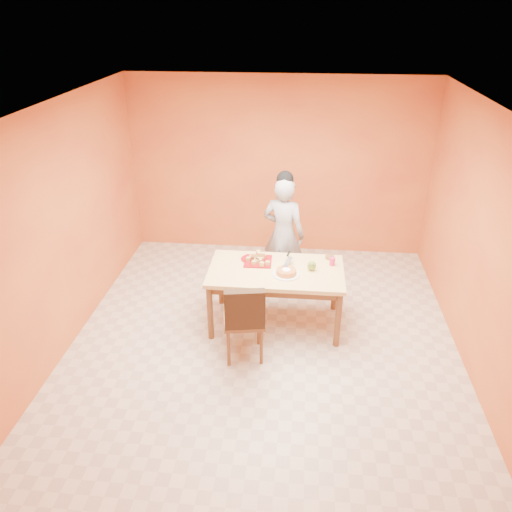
# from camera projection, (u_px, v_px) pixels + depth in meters

# --- Properties ---
(floor) EXTENTS (5.00, 5.00, 0.00)m
(floor) POSITION_uv_depth(u_px,v_px,m) (264.00, 340.00, 5.94)
(floor) COLOR beige
(floor) RESTS_ON ground
(ceiling) EXTENTS (5.00, 5.00, 0.00)m
(ceiling) POSITION_uv_depth(u_px,v_px,m) (266.00, 108.00, 4.69)
(ceiling) COLOR silver
(ceiling) RESTS_ON wall_back
(wall_back) EXTENTS (4.50, 0.00, 4.50)m
(wall_back) POSITION_uv_depth(u_px,v_px,m) (278.00, 167.00, 7.52)
(wall_back) COLOR orange
(wall_back) RESTS_ON floor
(wall_left) EXTENTS (0.00, 5.00, 5.00)m
(wall_left) POSITION_uv_depth(u_px,v_px,m) (62.00, 229.00, 5.51)
(wall_left) COLOR orange
(wall_left) RESTS_ON floor
(wall_right) EXTENTS (0.00, 5.00, 5.00)m
(wall_right) POSITION_uv_depth(u_px,v_px,m) (483.00, 247.00, 5.12)
(wall_right) COLOR orange
(wall_right) RESTS_ON floor
(dining_table) EXTENTS (1.60, 0.90, 0.76)m
(dining_table) POSITION_uv_depth(u_px,v_px,m) (276.00, 276.00, 5.95)
(dining_table) COLOR #F4CC7F
(dining_table) RESTS_ON floor
(dining_chair) EXTENTS (0.52, 0.59, 0.97)m
(dining_chair) POSITION_uv_depth(u_px,v_px,m) (244.00, 318.00, 5.45)
(dining_chair) COLOR brown
(dining_chair) RESTS_ON floor
(pastry_pile) EXTENTS (0.30, 0.30, 0.10)m
(pastry_pile) POSITION_uv_depth(u_px,v_px,m) (258.00, 257.00, 6.05)
(pastry_pile) COLOR tan
(pastry_pile) RESTS_ON pastry_platter
(person) EXTENTS (0.68, 0.55, 1.60)m
(person) POSITION_uv_depth(u_px,v_px,m) (284.00, 234.00, 6.69)
(person) COLOR #9C9C9F
(person) RESTS_ON floor
(pastry_platter) EXTENTS (0.34, 0.34, 0.02)m
(pastry_platter) POSITION_uv_depth(u_px,v_px,m) (258.00, 261.00, 6.07)
(pastry_platter) COLOR maroon
(pastry_platter) RESTS_ON dining_table
(red_dinner_plate) EXTENTS (0.25, 0.25, 0.01)m
(red_dinner_plate) POSITION_uv_depth(u_px,v_px,m) (250.00, 259.00, 6.14)
(red_dinner_plate) COLOR maroon
(red_dinner_plate) RESTS_ON dining_table
(white_cake_plate) EXTENTS (0.32, 0.32, 0.01)m
(white_cake_plate) POSITION_uv_depth(u_px,v_px,m) (286.00, 274.00, 5.80)
(white_cake_plate) COLOR silver
(white_cake_plate) RESTS_ON dining_table
(sponge_cake) EXTENTS (0.30, 0.30, 0.05)m
(sponge_cake) POSITION_uv_depth(u_px,v_px,m) (286.00, 272.00, 5.78)
(sponge_cake) COLOR orange
(sponge_cake) RESTS_ON white_cake_plate
(cake_server) EXTENTS (0.11, 0.28, 0.01)m
(cake_server) POSITION_uv_depth(u_px,v_px,m) (288.00, 262.00, 5.92)
(cake_server) COLOR silver
(cake_server) RESTS_ON sponge_cake
(egg_ornament) EXTENTS (0.13, 0.11, 0.13)m
(egg_ornament) POSITION_uv_depth(u_px,v_px,m) (312.00, 266.00, 5.86)
(egg_ornament) COLOR olive
(egg_ornament) RESTS_ON dining_table
(magenta_glass) EXTENTS (0.07, 0.07, 0.10)m
(magenta_glass) POSITION_uv_depth(u_px,v_px,m) (332.00, 262.00, 5.99)
(magenta_glass) COLOR #CD1E59
(magenta_glass) RESTS_ON dining_table
(checker_tin) EXTENTS (0.15, 0.15, 0.03)m
(checker_tin) POSITION_uv_depth(u_px,v_px,m) (330.00, 257.00, 6.16)
(checker_tin) COLOR #3D1F10
(checker_tin) RESTS_ON dining_table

